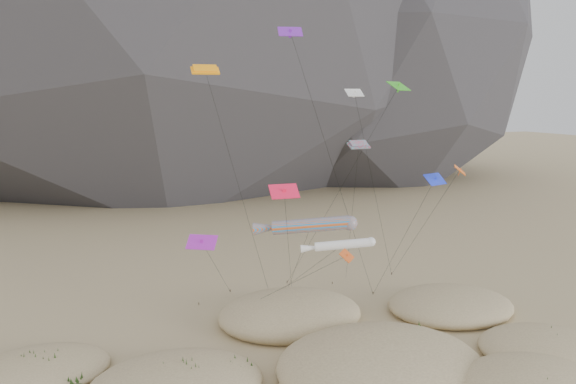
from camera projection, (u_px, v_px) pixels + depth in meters
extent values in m
ellipsoid|color=black|center=(361.00, 37.00, 154.99)|extent=(130.55, 126.41, 100.00)
ellipsoid|color=#CCB789|center=(380.00, 365.00, 43.84)|extent=(16.69, 14.19, 4.00)
ellipsoid|color=#CCB789|center=(542.00, 347.00, 47.97)|extent=(11.19, 9.51, 2.02)
ellipsoid|color=#CCB789|center=(290.00, 314.00, 54.47)|extent=(14.15, 12.03, 3.53)
ellipsoid|color=#CCB789|center=(450.00, 305.00, 57.29)|extent=(13.12, 11.15, 2.68)
ellipsoid|color=#CCB789|center=(39.00, 370.00, 44.07)|extent=(10.86, 9.23, 1.82)
ellipsoid|color=black|center=(179.00, 378.00, 41.99)|extent=(2.57, 2.20, 0.77)
ellipsoid|color=black|center=(240.00, 370.00, 43.42)|extent=(1.84, 1.58, 0.55)
ellipsoid|color=black|center=(396.00, 354.00, 45.24)|extent=(3.01, 2.57, 0.90)
ellipsoid|color=black|center=(411.00, 341.00, 47.90)|extent=(2.41, 2.06, 0.72)
ellipsoid|color=black|center=(370.00, 379.00, 41.60)|extent=(2.42, 2.07, 0.73)
ellipsoid|color=black|center=(549.00, 340.00, 49.11)|extent=(2.52, 2.15, 0.76)
ellipsoid|color=black|center=(276.00, 315.00, 53.58)|extent=(3.00, 2.57, 0.90)
ellipsoid|color=black|center=(312.00, 314.00, 54.07)|extent=(2.44, 2.09, 0.73)
ellipsoid|color=black|center=(450.00, 304.00, 57.33)|extent=(2.11, 1.81, 0.63)
ellipsoid|color=black|center=(444.00, 314.00, 54.97)|extent=(2.46, 2.11, 0.74)
ellipsoid|color=black|center=(41.00, 366.00, 44.56)|extent=(2.68, 2.29, 0.80)
cylinder|color=#3F2D1E|center=(238.00, 310.00, 57.30)|extent=(0.08, 0.08, 0.30)
cylinder|color=#3F2D1E|center=(287.00, 282.00, 65.85)|extent=(0.08, 0.08, 0.30)
cylinder|color=#3F2D1E|center=(292.00, 294.00, 61.82)|extent=(0.08, 0.08, 0.30)
cylinder|color=#3F2D1E|center=(332.00, 283.00, 65.52)|extent=(0.08, 0.08, 0.30)
cylinder|color=#3F2D1E|center=(373.00, 293.00, 62.10)|extent=(0.08, 0.08, 0.30)
cylinder|color=#3F2D1E|center=(230.00, 291.00, 62.90)|extent=(0.08, 0.08, 0.30)
cylinder|color=#3F2D1E|center=(392.00, 274.00, 68.99)|extent=(0.08, 0.08, 0.30)
cylinder|color=#3F2D1E|center=(199.00, 304.00, 58.92)|extent=(0.08, 0.08, 0.30)
cylinder|color=orange|center=(311.00, 225.00, 49.90)|extent=(6.80, 4.33, 1.98)
sphere|color=orange|center=(350.00, 223.00, 49.47)|extent=(1.33, 1.33, 1.33)
cone|color=orange|center=(269.00, 228.00, 50.39)|extent=(3.07, 2.32, 1.42)
cylinder|color=black|center=(297.00, 264.00, 55.99)|extent=(1.60, 10.75, 10.35)
cylinder|color=silver|center=(343.00, 245.00, 48.55)|extent=(4.96, 2.17, 1.12)
sphere|color=silver|center=(371.00, 242.00, 48.69)|extent=(0.82, 0.82, 0.82)
cone|color=silver|center=(312.00, 248.00, 48.40)|extent=(2.12, 1.25, 0.84)
cylinder|color=black|center=(301.00, 275.00, 54.45)|extent=(2.87, 12.27, 9.00)
cube|color=orange|center=(205.00, 71.00, 49.52)|extent=(2.53, 1.15, 0.74)
cube|color=orange|center=(205.00, 68.00, 49.49)|extent=(2.15, 0.90, 0.72)
cylinder|color=black|center=(241.00, 195.00, 56.17)|extent=(8.24, 7.04, 23.91)
cube|color=red|center=(359.00, 145.00, 48.16)|extent=(2.03, 1.03, 0.56)
cube|color=red|center=(359.00, 143.00, 48.13)|extent=(1.72, 0.83, 0.55)
cylinder|color=black|center=(351.00, 223.00, 58.14)|extent=(7.03, 15.85, 17.49)
cube|color=#FF5E0D|center=(460.00, 170.00, 48.89)|extent=(1.91, 2.11, 0.77)
cube|color=#FF5E0D|center=(460.00, 172.00, 48.91)|extent=(0.34, 0.33, 0.65)
cylinder|color=black|center=(420.00, 231.00, 58.95)|extent=(4.23, 17.48, 15.28)
cube|color=purple|center=(290.00, 32.00, 45.21)|extent=(2.11, 1.33, 0.84)
cube|color=purple|center=(290.00, 33.00, 45.24)|extent=(0.29, 0.33, 0.65)
cylinder|color=black|center=(338.00, 183.00, 53.67)|extent=(13.15, 8.56, 26.76)
cube|color=white|center=(354.00, 93.00, 55.60)|extent=(1.89, 1.04, 0.77)
cube|color=white|center=(354.00, 94.00, 55.63)|extent=(0.24, 0.28, 0.61)
cylinder|color=black|center=(375.00, 193.00, 62.30)|extent=(9.29, 7.09, 21.97)
cube|color=#D74C14|center=(347.00, 256.00, 44.27)|extent=(1.79, 1.88, 0.72)
cube|color=#D74C14|center=(347.00, 257.00, 44.30)|extent=(0.32, 0.31, 0.59)
cylinder|color=black|center=(285.00, 287.00, 50.79)|extent=(5.08, 14.41, 9.19)
cube|color=#F2163F|center=(284.00, 191.00, 42.14)|extent=(2.27, 1.14, 0.97)
cube|color=#F2163F|center=(284.00, 193.00, 42.16)|extent=(0.28, 0.35, 0.73)
cylinder|color=black|center=(289.00, 253.00, 51.98)|extent=(6.94, 16.14, 14.56)
cube|color=#1C34F1|center=(435.00, 179.00, 50.15)|extent=(2.36, 1.61, 0.93)
cube|color=#1C34F1|center=(435.00, 181.00, 50.18)|extent=(0.34, 0.38, 0.72)
cylinder|color=black|center=(401.00, 243.00, 56.14)|extent=(0.08, 10.43, 14.29)
cube|color=purple|center=(202.00, 242.00, 44.29)|extent=(2.64, 2.22, 0.95)
cube|color=purple|center=(202.00, 244.00, 44.31)|extent=(0.40, 0.40, 0.80)
cylinder|color=black|center=(218.00, 271.00, 53.60)|extent=(6.40, 15.96, 10.24)
cube|color=green|center=(399.00, 86.00, 53.08)|extent=(2.85, 2.41, 0.87)
cube|color=green|center=(399.00, 88.00, 53.10)|extent=(0.37, 0.34, 0.87)
cylinder|color=black|center=(337.00, 195.00, 59.47)|extent=(6.71, 12.34, 22.58)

